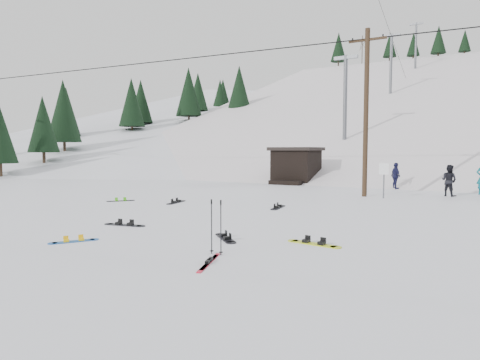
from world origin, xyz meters
The scene contains 22 objects.
ground centered at (0.00, 0.00, 0.00)m, with size 200.00×200.00×0.00m, color white.
ski_slope centered at (0.00, 55.00, -12.00)m, with size 60.00×75.00×45.00m, color white.
ridge_left centered at (-36.00, 48.00, -11.00)m, with size 34.00×85.00×38.00m, color white.
treeline_left centered at (-34.00, 40.00, 0.00)m, with size 20.00×64.00×10.00m, color black, non-canonical shape.
treeline_crest centered at (0.00, 86.00, 0.00)m, with size 50.00×6.00×10.00m, color black, non-canonical shape.
utility_pole centered at (2.00, 14.00, 4.68)m, with size 2.00×0.26×9.00m.
trail_sign centered at (3.10, 13.58, 1.27)m, with size 0.50×0.09×1.85m.
lift_hut centered at (-5.00, 20.94, 1.36)m, with size 3.40×4.10×2.75m.
lift_tower_near centered at (-4.00, 30.00, 7.86)m, with size 2.20×0.36×8.00m.
lift_tower_mid centered at (-4.00, 50.00, 14.36)m, with size 2.20×0.36×8.00m.
lift_tower_far centered at (-4.00, 70.00, 20.86)m, with size 2.20×0.36×8.00m.
hero_snowboard centered at (-1.90, -1.79, 0.02)m, with size 0.81×1.18×0.09m.
hero_skis centered at (2.57, -1.71, 0.03)m, with size 0.65×1.61×0.09m.
ski_poles centered at (2.27, -0.96, 0.68)m, with size 0.37×0.10×1.33m.
board_scatter_a centered at (-2.60, 0.79, 0.03)m, with size 1.52×0.54×0.11m.
board_scatter_b centered at (-5.07, 6.55, 0.03)m, with size 0.57×1.62×0.11m.
board_scatter_c centered at (-7.84, 5.65, 0.02)m, with size 0.92×1.16×0.10m.
board_scatter_d centered at (1.48, 0.68, 0.03)m, with size 1.18×1.11×0.11m.
board_scatter_e centered at (3.92, 1.27, 0.03)m, with size 1.57×0.46×0.11m.
board_scatter_f centered at (-0.04, 7.35, 0.03)m, with size 0.52×1.61×0.11m.
skier_dark centered at (5.96, 16.40, 0.86)m, with size 0.84×0.66×1.73m, color black.
skier_navy centered at (2.63, 19.30, 0.86)m, with size 1.01×0.42×1.72m, color #18193E.
Camera 1 is at (7.96, -9.47, 2.52)m, focal length 32.00 mm.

